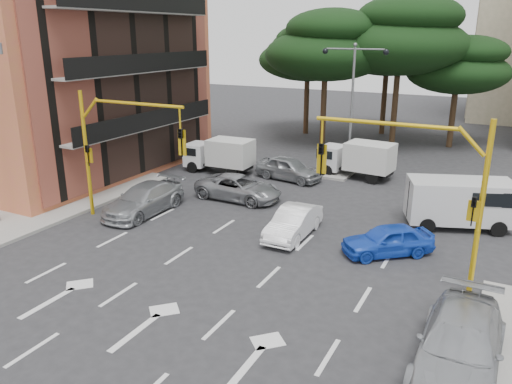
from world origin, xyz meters
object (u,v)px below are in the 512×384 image
(car_white_hatch, at_px, (293,222))
(car_silver_wagon, at_px, (144,199))
(signal_mast_right, at_px, (426,178))
(box_truck_a, at_px, (219,156))
(van_white, at_px, (459,203))
(box_truck_b, at_px, (357,160))
(car_silver_cross_b, at_px, (289,168))
(street_lamp_center, at_px, (353,85))
(car_silver_cross_a, at_px, (239,188))
(car_silver_parked, at_px, (460,345))
(car_blue_compact, at_px, (388,240))

(car_white_hatch, bearing_deg, car_silver_wagon, -175.75)
(signal_mast_right, xyz_separation_m, box_truck_a, (-13.85, 9.46, -2.79))
(signal_mast_right, bearing_deg, car_white_hatch, 160.63)
(van_white, xyz_separation_m, box_truck_b, (-6.49, 5.90, -0.01))
(car_silver_wagon, xyz_separation_m, box_truck_a, (-0.61, 8.15, 0.39))
(car_silver_cross_b, bearing_deg, box_truck_b, -46.37)
(street_lamp_center, height_order, car_white_hatch, street_lamp_center)
(car_silver_cross_a, height_order, box_truck_a, box_truck_a)
(street_lamp_center, relative_size, car_silver_cross_a, 1.67)
(signal_mast_right, height_order, car_silver_parked, signal_mast_right)
(car_silver_wagon, xyz_separation_m, van_white, (13.93, 5.11, 0.43))
(van_white, distance_m, box_truck_b, 8.77)
(car_silver_cross_a, distance_m, car_silver_cross_b, 4.72)
(street_lamp_center, bearing_deg, car_silver_wagon, -116.87)
(box_truck_a, bearing_deg, car_white_hatch, -134.16)
(signal_mast_right, xyz_separation_m, car_silver_wagon, (-13.24, 1.31, -3.18))
(street_lamp_center, xyz_separation_m, car_silver_cross_b, (-2.46, -4.07, -4.72))
(box_truck_b, bearing_deg, car_silver_parked, -149.10)
(car_white_hatch, relative_size, car_silver_wagon, 0.80)
(box_truck_a, relative_size, box_truck_b, 0.98)
(box_truck_a, bearing_deg, van_white, -103.86)
(street_lamp_center, xyz_separation_m, box_truck_a, (-7.04, -4.55, -4.33))
(car_silver_wagon, relative_size, car_silver_parked, 0.95)
(car_silver_parked, xyz_separation_m, box_truck_b, (-7.70, 16.72, 0.38))
(car_silver_cross_a, xyz_separation_m, box_truck_b, (4.33, 7.01, 0.47))
(signal_mast_right, xyz_separation_m, car_blue_compact, (-1.46, 1.94, -3.26))
(car_silver_cross_b, relative_size, van_white, 0.91)
(street_lamp_center, bearing_deg, signal_mast_right, -64.09)
(car_white_hatch, bearing_deg, box_truck_b, 90.99)
(car_silver_parked, bearing_deg, van_white, 97.08)
(signal_mast_right, distance_m, car_silver_parked, 5.74)
(van_white, height_order, box_truck_b, van_white)
(signal_mast_right, distance_m, street_lamp_center, 15.65)
(car_silver_cross_a, height_order, van_white, van_white)
(car_silver_parked, bearing_deg, box_truck_a, 139.34)
(street_lamp_center, distance_m, car_silver_parked, 20.90)
(car_silver_parked, bearing_deg, car_silver_cross_a, 141.81)
(car_white_hatch, xyz_separation_m, car_silver_wagon, (-7.70, -0.64, 0.06))
(car_white_hatch, bearing_deg, car_blue_compact, -0.53)
(car_silver_cross_b, bearing_deg, box_truck_a, 105.07)
(car_silver_parked, distance_m, van_white, 10.90)
(street_lamp_center, xyz_separation_m, car_blue_compact, (5.35, -12.07, -4.81))
(box_truck_a, bearing_deg, car_silver_parked, -133.42)
(car_white_hatch, height_order, car_blue_compact, car_white_hatch)
(box_truck_a, height_order, box_truck_b, box_truck_b)
(car_silver_cross_a, relative_size, car_silver_cross_b, 1.13)
(car_blue_compact, bearing_deg, van_white, 115.17)
(car_silver_cross_a, bearing_deg, street_lamp_center, -19.43)
(van_white, bearing_deg, car_white_hatch, -74.54)
(van_white, height_order, box_truck_a, van_white)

